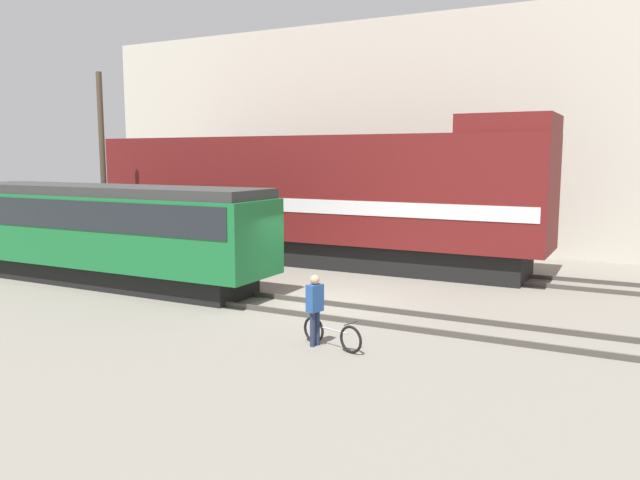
% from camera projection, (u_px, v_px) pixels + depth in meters
% --- Properties ---
extents(ground_plane, '(120.00, 120.00, 0.00)m').
position_uv_depth(ground_plane, '(325.00, 301.00, 18.03)').
color(ground_plane, slate).
extents(track_near, '(60.00, 1.50, 0.14)m').
position_uv_depth(track_near, '(306.00, 307.00, 17.04)').
color(track_near, '#47423D').
rests_on(track_near, ground).
extents(track_far, '(60.00, 1.51, 0.14)m').
position_uv_depth(track_far, '(395.00, 268.00, 22.98)').
color(track_far, '#47423D').
rests_on(track_far, ground).
extents(building_backdrop, '(37.03, 6.00, 10.30)m').
position_uv_depth(building_backdrop, '(460.00, 135.00, 29.73)').
color(building_backdrop, beige).
rests_on(building_backdrop, ground).
extents(freight_locomotive, '(18.25, 3.04, 5.51)m').
position_uv_depth(freight_locomotive, '(310.00, 197.00, 24.29)').
color(freight_locomotive, black).
rests_on(freight_locomotive, ground).
extents(streetcar, '(11.84, 2.54, 3.23)m').
position_uv_depth(streetcar, '(107.00, 228.00, 20.18)').
color(streetcar, black).
rests_on(streetcar, ground).
extents(bicycle, '(1.65, 0.63, 0.67)m').
position_uv_depth(bicycle, '(332.00, 334.00, 13.61)').
color(bicycle, black).
rests_on(bicycle, ground).
extents(person, '(0.31, 0.41, 1.60)m').
position_uv_depth(person, '(315.00, 303.00, 13.68)').
color(person, '#232D4C').
rests_on(person, ground).
extents(utility_pole_left, '(0.22, 0.22, 7.41)m').
position_uv_depth(utility_pole_left, '(103.00, 168.00, 24.60)').
color(utility_pole_left, '#4C3D2D').
rests_on(utility_pole_left, ground).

